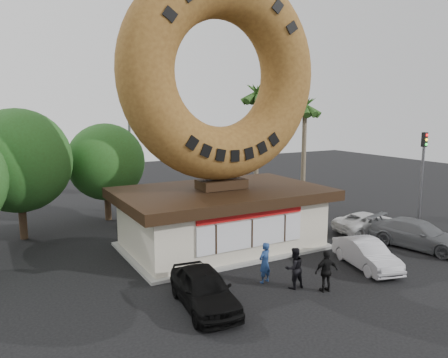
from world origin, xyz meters
TOP-DOWN VIEW (x-y plane):
  - ground at (0.00, 0.00)m, footprint 90.00×90.00m
  - donut_shop at (0.00, 5.98)m, footprint 11.20×7.20m
  - giant_donut at (0.00, 6.00)m, footprint 11.21×2.86m
  - tree_west at (-9.50, 13.00)m, footprint 6.00×6.00m
  - tree_mid at (-4.00, 15.00)m, footprint 5.20×5.20m
  - palm_near at (7.50, 14.00)m, footprint 2.60×2.60m
  - palm_far at (11.00, 12.50)m, footprint 2.60×2.60m
  - street_lamp at (-1.86, 16.00)m, footprint 2.11×0.20m
  - traffic_signal at (14.00, 3.99)m, footprint 0.30×0.38m
  - person_left at (-0.75, 0.67)m, footprint 0.76×0.61m
  - person_center at (0.00, -0.45)m, footprint 0.90×0.72m
  - person_right at (0.95, -1.39)m, footprint 1.11×0.62m
  - car_black at (-4.20, -0.24)m, footprint 2.37×4.71m
  - car_silver at (4.57, -0.21)m, footprint 2.37×4.35m
  - car_grey at (9.37, 0.53)m, footprint 3.36×5.61m
  - car_white at (9.29, 3.99)m, footprint 4.71×2.46m

SIDE VIEW (x-z plane):
  - ground at x=0.00m, z-range 0.00..0.00m
  - car_white at x=9.29m, z-range 0.00..1.27m
  - car_silver at x=4.57m, z-range 0.00..1.36m
  - car_grey at x=9.37m, z-range 0.00..1.52m
  - car_black at x=-4.20m, z-range 0.00..1.54m
  - person_right at x=0.95m, z-range 0.00..1.79m
  - person_center at x=0.00m, z-range 0.00..1.80m
  - person_left at x=-0.75m, z-range 0.00..1.83m
  - donut_shop at x=0.00m, z-range -0.13..3.67m
  - traffic_signal at x=14.00m, z-range 0.83..6.90m
  - tree_mid at x=-4.00m, z-range 0.70..7.33m
  - street_lamp at x=-1.86m, z-range 0.48..8.48m
  - tree_west at x=-9.50m, z-range 0.82..8.47m
  - palm_far at x=11.00m, z-range 3.11..11.86m
  - palm_near at x=7.50m, z-range 3.54..13.29m
  - giant_donut at x=0.00m, z-range 3.80..15.01m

